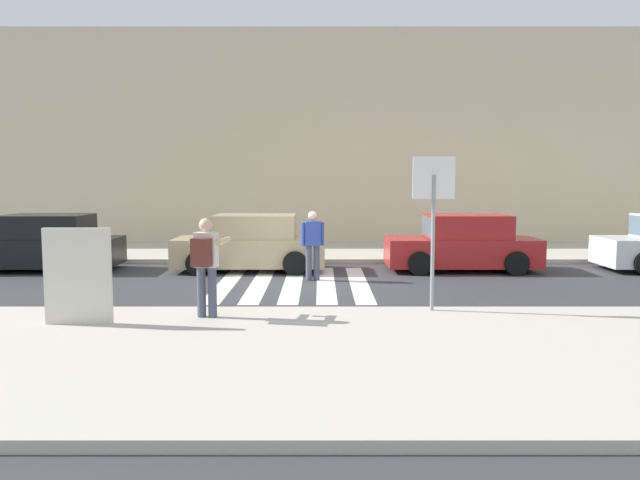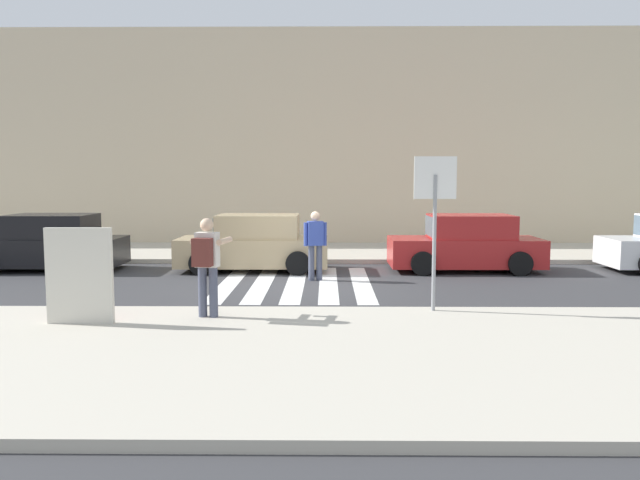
{
  "view_description": "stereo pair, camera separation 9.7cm",
  "coord_description": "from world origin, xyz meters",
  "px_view_note": "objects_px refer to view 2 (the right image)",
  "views": [
    {
      "loc": [
        0.66,
        -14.74,
        2.56
      ],
      "look_at": [
        0.6,
        -0.2,
        1.1
      ],
      "focal_mm": 35.0,
      "sensor_mm": 36.0,
      "label": 1
    },
    {
      "loc": [
        0.75,
        -14.74,
        2.56
      ],
      "look_at": [
        0.6,
        -0.2,
        1.1
      ],
      "focal_mm": 35.0,
      "sensor_mm": 36.0,
      "label": 2
    }
  ],
  "objects_px": {
    "stop_sign": "(435,199)",
    "parked_car_tan": "(255,244)",
    "advertising_board": "(80,276)",
    "parked_car_red": "(466,245)",
    "parked_car_black": "(48,244)",
    "photographer_with_backpack": "(207,259)",
    "pedestrian_crossing": "(315,242)"
  },
  "relations": [
    {
      "from": "stop_sign",
      "to": "advertising_board",
      "type": "distance_m",
      "value": 6.26
    },
    {
      "from": "stop_sign",
      "to": "pedestrian_crossing",
      "type": "xyz_separation_m",
      "value": [
        -2.23,
        4.17,
        -1.21
      ]
    },
    {
      "from": "pedestrian_crossing",
      "to": "parked_car_red",
      "type": "xyz_separation_m",
      "value": [
        4.12,
        1.63,
        -0.25
      ]
    },
    {
      "from": "pedestrian_crossing",
      "to": "parked_car_red",
      "type": "height_order",
      "value": "pedestrian_crossing"
    },
    {
      "from": "stop_sign",
      "to": "parked_car_tan",
      "type": "xyz_separation_m",
      "value": [
        -3.93,
        5.8,
        -1.46
      ]
    },
    {
      "from": "parked_car_red",
      "to": "parked_car_tan",
      "type": "bearing_deg",
      "value": 180.0
    },
    {
      "from": "parked_car_tan",
      "to": "parked_car_red",
      "type": "relative_size",
      "value": 1.0
    },
    {
      "from": "photographer_with_backpack",
      "to": "pedestrian_crossing",
      "type": "bearing_deg",
      "value": 69.5
    },
    {
      "from": "pedestrian_crossing",
      "to": "advertising_board",
      "type": "relative_size",
      "value": 1.08
    },
    {
      "from": "pedestrian_crossing",
      "to": "parked_car_red",
      "type": "relative_size",
      "value": 0.42
    },
    {
      "from": "photographer_with_backpack",
      "to": "pedestrian_crossing",
      "type": "height_order",
      "value": "photographer_with_backpack"
    },
    {
      "from": "photographer_with_backpack",
      "to": "parked_car_black",
      "type": "relative_size",
      "value": 0.42
    },
    {
      "from": "photographer_with_backpack",
      "to": "advertising_board",
      "type": "xyz_separation_m",
      "value": [
        -2.03,
        -0.47,
        -0.23
      ]
    },
    {
      "from": "parked_car_black",
      "to": "parked_car_tan",
      "type": "xyz_separation_m",
      "value": [
        5.71,
        0.0,
        0.0
      ]
    },
    {
      "from": "photographer_with_backpack",
      "to": "pedestrian_crossing",
      "type": "relative_size",
      "value": 1.0
    },
    {
      "from": "parked_car_red",
      "to": "stop_sign",
      "type": "bearing_deg",
      "value": -108.0
    },
    {
      "from": "pedestrian_crossing",
      "to": "parked_car_tan",
      "type": "distance_m",
      "value": 2.37
    },
    {
      "from": "stop_sign",
      "to": "parked_car_tan",
      "type": "height_order",
      "value": "stop_sign"
    },
    {
      "from": "parked_car_tan",
      "to": "photographer_with_backpack",
      "type": "bearing_deg",
      "value": -90.74
    },
    {
      "from": "stop_sign",
      "to": "parked_car_tan",
      "type": "relative_size",
      "value": 0.68
    },
    {
      "from": "stop_sign",
      "to": "parked_car_red",
      "type": "xyz_separation_m",
      "value": [
        1.88,
        5.8,
        -1.46
      ]
    },
    {
      "from": "stop_sign",
      "to": "advertising_board",
      "type": "height_order",
      "value": "stop_sign"
    },
    {
      "from": "parked_car_black",
      "to": "parked_car_red",
      "type": "relative_size",
      "value": 1.0
    },
    {
      "from": "pedestrian_crossing",
      "to": "parked_car_tan",
      "type": "xyz_separation_m",
      "value": [
        -1.7,
        1.63,
        -0.25
      ]
    },
    {
      "from": "pedestrian_crossing",
      "to": "parked_car_black",
      "type": "xyz_separation_m",
      "value": [
        -7.42,
        1.63,
        -0.25
      ]
    },
    {
      "from": "stop_sign",
      "to": "pedestrian_crossing",
      "type": "distance_m",
      "value": 4.88
    },
    {
      "from": "pedestrian_crossing",
      "to": "advertising_board",
      "type": "xyz_separation_m",
      "value": [
        -3.81,
        -5.24,
        -0.03
      ]
    },
    {
      "from": "parked_car_black",
      "to": "pedestrian_crossing",
      "type": "bearing_deg",
      "value": -12.42
    },
    {
      "from": "pedestrian_crossing",
      "to": "parked_car_tan",
      "type": "relative_size",
      "value": 0.42
    },
    {
      "from": "stop_sign",
      "to": "advertising_board",
      "type": "relative_size",
      "value": 1.75
    },
    {
      "from": "stop_sign",
      "to": "advertising_board",
      "type": "xyz_separation_m",
      "value": [
        -6.04,
        -1.07,
        -1.24
      ]
    },
    {
      "from": "stop_sign",
      "to": "parked_car_red",
      "type": "bearing_deg",
      "value": 72.0
    }
  ]
}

